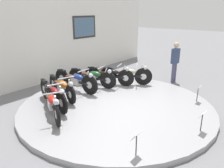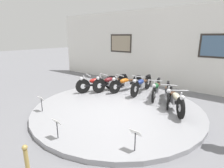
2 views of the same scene
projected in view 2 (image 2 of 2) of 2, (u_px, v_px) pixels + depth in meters
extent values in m
plane|color=slate|center=(117.00, 109.00, 6.21)|extent=(60.00, 60.00, 0.00)
cylinder|color=#99999E|center=(118.00, 107.00, 6.19)|extent=(5.75, 5.75, 0.13)
cube|color=white|center=(162.00, 48.00, 8.70)|extent=(14.00, 0.20, 3.84)
cube|color=#2D2823|center=(121.00, 43.00, 9.94)|extent=(1.40, 0.02, 1.00)
cube|color=tan|center=(121.00, 43.00, 9.94)|extent=(1.24, 0.02, 0.84)
cube|color=#2D2823|center=(218.00, 46.00, 7.19)|extent=(1.40, 0.02, 1.00)
cube|color=slate|center=(218.00, 46.00, 7.19)|extent=(1.24, 0.02, 0.84)
cylinder|color=black|center=(83.00, 86.00, 7.44)|extent=(0.33, 0.59, 0.63)
cylinder|color=silver|center=(83.00, 86.00, 7.44)|extent=(0.16, 0.23, 0.22)
cylinder|color=black|center=(111.00, 83.00, 8.03)|extent=(0.33, 0.59, 0.63)
cylinder|color=silver|center=(111.00, 83.00, 8.03)|extent=(0.16, 0.23, 0.22)
cube|color=black|center=(98.00, 84.00, 7.74)|extent=(0.62, 1.14, 0.07)
cube|color=silver|center=(97.00, 84.00, 7.71)|extent=(0.32, 0.38, 0.24)
ellipsoid|color=red|center=(95.00, 81.00, 7.63)|extent=(0.41, 0.53, 0.20)
cube|color=#472D1E|center=(102.00, 81.00, 7.80)|extent=(0.32, 0.38, 0.07)
cube|color=black|center=(111.00, 77.00, 7.96)|extent=(0.25, 0.37, 0.06)
cylinder|color=silver|center=(86.00, 81.00, 7.45)|extent=(0.15, 0.24, 0.54)
cylinder|color=silver|center=(88.00, 75.00, 7.43)|extent=(0.50, 0.27, 0.03)
sphere|color=silver|center=(81.00, 79.00, 7.32)|extent=(0.15, 0.15, 0.15)
cylinder|color=black|center=(99.00, 86.00, 7.50)|extent=(0.22, 0.64, 0.65)
cylinder|color=silver|center=(99.00, 86.00, 7.50)|extent=(0.12, 0.24, 0.23)
cylinder|color=black|center=(123.00, 81.00, 8.30)|extent=(0.22, 0.64, 0.65)
cylinder|color=silver|center=(123.00, 81.00, 8.30)|extent=(0.12, 0.24, 0.23)
cube|color=black|center=(111.00, 83.00, 7.90)|extent=(0.40, 1.22, 0.07)
cube|color=silver|center=(111.00, 83.00, 7.87)|extent=(0.28, 0.36, 0.24)
ellipsoid|color=maroon|center=(109.00, 80.00, 7.77)|extent=(0.34, 0.52, 0.20)
cube|color=#472D1E|center=(115.00, 79.00, 7.99)|extent=(0.28, 0.36, 0.07)
cube|color=black|center=(123.00, 75.00, 8.23)|extent=(0.19, 0.37, 0.06)
cylinder|color=silver|center=(102.00, 81.00, 7.53)|extent=(0.11, 0.25, 0.54)
cylinder|color=silver|center=(104.00, 74.00, 7.53)|extent=(0.53, 0.17, 0.03)
sphere|color=silver|center=(98.00, 78.00, 7.37)|extent=(0.15, 0.15, 0.15)
cylinder|color=black|center=(115.00, 87.00, 7.42)|extent=(0.21, 0.60, 0.60)
cylinder|color=silver|center=(115.00, 87.00, 7.42)|extent=(0.12, 0.22, 0.21)
cylinder|color=black|center=(137.00, 82.00, 8.24)|extent=(0.21, 0.60, 0.60)
cylinder|color=silver|center=(137.00, 82.00, 8.24)|extent=(0.12, 0.22, 0.21)
cube|color=black|center=(127.00, 84.00, 7.83)|extent=(0.39, 1.22, 0.07)
cube|color=silver|center=(126.00, 84.00, 7.80)|extent=(0.28, 0.36, 0.24)
ellipsoid|color=#D16619|center=(124.00, 81.00, 7.70)|extent=(0.34, 0.52, 0.20)
cube|color=#472D1E|center=(130.00, 80.00, 7.92)|extent=(0.28, 0.36, 0.07)
cube|color=black|center=(137.00, 76.00, 8.17)|extent=(0.19, 0.37, 0.06)
cylinder|color=silver|center=(118.00, 82.00, 7.46)|extent=(0.11, 0.25, 0.54)
cylinder|color=silver|center=(120.00, 75.00, 7.45)|extent=(0.53, 0.17, 0.03)
sphere|color=silver|center=(114.00, 79.00, 7.29)|extent=(0.15, 0.15, 0.15)
cylinder|color=black|center=(135.00, 89.00, 6.97)|extent=(0.09, 0.68, 0.68)
cylinder|color=silver|center=(135.00, 89.00, 6.97)|extent=(0.08, 0.24, 0.24)
cylinder|color=black|center=(148.00, 82.00, 8.05)|extent=(0.09, 0.68, 0.68)
cylinder|color=silver|center=(148.00, 82.00, 8.05)|extent=(0.08, 0.24, 0.24)
cube|color=black|center=(142.00, 85.00, 7.51)|extent=(0.14, 1.24, 0.07)
cube|color=silver|center=(141.00, 85.00, 7.47)|extent=(0.22, 0.33, 0.24)
ellipsoid|color=navy|center=(141.00, 82.00, 7.35)|extent=(0.25, 0.49, 0.20)
cube|color=#472D1E|center=(144.00, 81.00, 7.65)|extent=(0.22, 0.33, 0.07)
cube|color=black|center=(148.00, 76.00, 7.98)|extent=(0.12, 0.36, 0.06)
cylinder|color=silver|center=(137.00, 83.00, 7.03)|extent=(0.06, 0.25, 0.54)
cylinder|color=silver|center=(138.00, 77.00, 7.05)|extent=(0.54, 0.06, 0.03)
sphere|color=silver|center=(134.00, 81.00, 6.83)|extent=(0.15, 0.15, 0.15)
cylinder|color=black|center=(154.00, 94.00, 6.42)|extent=(0.21, 0.62, 0.63)
cylinder|color=silver|center=(154.00, 94.00, 6.42)|extent=(0.12, 0.23, 0.22)
cylinder|color=black|center=(158.00, 85.00, 7.63)|extent=(0.21, 0.62, 0.63)
cylinder|color=silver|center=(158.00, 85.00, 7.63)|extent=(0.12, 0.23, 0.22)
cube|color=black|center=(156.00, 89.00, 7.03)|extent=(0.39, 1.22, 0.07)
cube|color=silver|center=(156.00, 89.00, 6.98)|extent=(0.28, 0.36, 0.24)
ellipsoid|color=#1E562D|center=(156.00, 86.00, 6.85)|extent=(0.34, 0.52, 0.20)
cube|color=#472D1E|center=(157.00, 85.00, 7.19)|extent=(0.28, 0.36, 0.07)
cube|color=black|center=(159.00, 79.00, 7.56)|extent=(0.19, 0.37, 0.06)
cylinder|color=silver|center=(154.00, 88.00, 6.50)|extent=(0.11, 0.25, 0.54)
cylinder|color=silver|center=(155.00, 81.00, 6.53)|extent=(0.53, 0.17, 0.03)
sphere|color=silver|center=(154.00, 86.00, 6.28)|extent=(0.15, 0.15, 0.15)
cylinder|color=black|center=(168.00, 100.00, 5.80)|extent=(0.27, 0.62, 0.63)
cylinder|color=silver|center=(168.00, 100.00, 5.80)|extent=(0.14, 0.23, 0.22)
cylinder|color=black|center=(168.00, 89.00, 7.05)|extent=(0.27, 0.62, 0.63)
cylinder|color=silver|center=(168.00, 89.00, 7.05)|extent=(0.14, 0.23, 0.22)
cube|color=black|center=(168.00, 94.00, 6.42)|extent=(0.48, 1.19, 0.07)
cube|color=silver|center=(168.00, 94.00, 6.38)|extent=(0.30, 0.37, 0.24)
ellipsoid|color=black|center=(168.00, 91.00, 6.25)|extent=(0.37, 0.53, 0.20)
cube|color=#472D1E|center=(168.00, 89.00, 6.59)|extent=(0.30, 0.37, 0.07)
cube|color=black|center=(168.00, 83.00, 6.98)|extent=(0.22, 0.37, 0.06)
cylinder|color=silver|center=(168.00, 93.00, 5.88)|extent=(0.13, 0.25, 0.54)
cylinder|color=silver|center=(169.00, 85.00, 5.92)|extent=(0.52, 0.21, 0.03)
sphere|color=silver|center=(169.00, 91.00, 5.65)|extent=(0.15, 0.15, 0.15)
cylinder|color=black|center=(181.00, 108.00, 5.15)|extent=(0.40, 0.59, 0.66)
cylinder|color=silver|center=(181.00, 108.00, 5.15)|extent=(0.18, 0.23, 0.23)
cylinder|color=black|center=(169.00, 93.00, 6.45)|extent=(0.40, 0.59, 0.66)
cylinder|color=silver|center=(169.00, 93.00, 6.45)|extent=(0.18, 0.23, 0.23)
cube|color=black|center=(174.00, 100.00, 5.80)|extent=(0.73, 1.08, 0.07)
cube|color=silver|center=(175.00, 100.00, 5.76)|extent=(0.34, 0.38, 0.24)
ellipsoid|color=beige|center=(176.00, 96.00, 5.62)|extent=(0.44, 0.52, 0.20)
cube|color=#472D1E|center=(173.00, 94.00, 5.98)|extent=(0.34, 0.38, 0.07)
cube|color=black|center=(170.00, 86.00, 6.38)|extent=(0.28, 0.36, 0.06)
cylinder|color=silver|center=(180.00, 100.00, 5.24)|extent=(0.17, 0.23, 0.54)
cylinder|color=silver|center=(179.00, 90.00, 5.28)|extent=(0.47, 0.32, 0.03)
sphere|color=silver|center=(182.00, 98.00, 5.01)|extent=(0.15, 0.15, 0.15)
cylinder|color=#333338|center=(42.00, 105.00, 5.68)|extent=(0.02, 0.02, 0.42)
cube|color=white|center=(41.00, 99.00, 5.62)|extent=(0.26, 0.11, 0.15)
cylinder|color=#333338|center=(57.00, 130.00, 4.16)|extent=(0.02, 0.02, 0.42)
cube|color=white|center=(57.00, 122.00, 4.10)|extent=(0.26, 0.11, 0.15)
cylinder|color=#333338|center=(135.00, 142.00, 3.70)|extent=(0.02, 0.02, 0.42)
cube|color=white|center=(135.00, 133.00, 3.64)|extent=(0.26, 0.11, 0.15)
sphere|color=tan|center=(25.00, 148.00, 2.47)|extent=(0.08, 0.08, 0.08)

